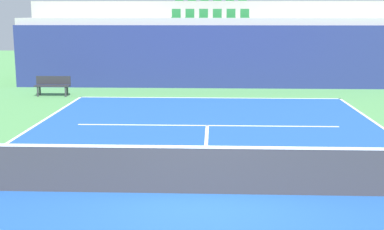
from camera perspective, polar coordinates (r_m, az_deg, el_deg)
name	(u,v)px	position (r m, az deg, el deg)	size (l,w,h in m)	color
ground_plane	(203,194)	(10.47, 1.20, -8.57)	(80.00, 80.00, 0.00)	#4C8C4C
court_surface	(203,194)	(10.47, 1.20, -8.55)	(11.00, 24.00, 0.01)	#1E4C99
baseline_far	(209,98)	(22.09, 1.86, 1.87)	(11.00, 0.10, 0.00)	white
service_line_far	(207,126)	(16.63, 1.67, -1.15)	(8.26, 0.10, 0.00)	white
centre_service_line	(206,152)	(13.52, 1.49, -3.99)	(0.10, 6.40, 0.00)	white
back_wall	(210,57)	(25.00, 1.95, 6.31)	(18.65, 0.30, 2.95)	navy
stands_tier_lower	(210,51)	(26.34, 1.98, 6.91)	(18.65, 2.40, 3.28)	#9E9E99
stands_tier_upper	(211,40)	(28.71, 2.02, 8.09)	(18.65, 2.40, 4.13)	#9E9E99
seating_row_lower	(210,15)	(26.37, 2.01, 10.75)	(3.83, 0.44, 0.44)	#1E6633
tennis_net	(203,169)	(10.31, 1.21, -5.91)	(11.08, 0.08, 1.07)	black
player_bench	(53,84)	(23.38, -14.86, 3.24)	(1.50, 0.40, 0.85)	#232328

